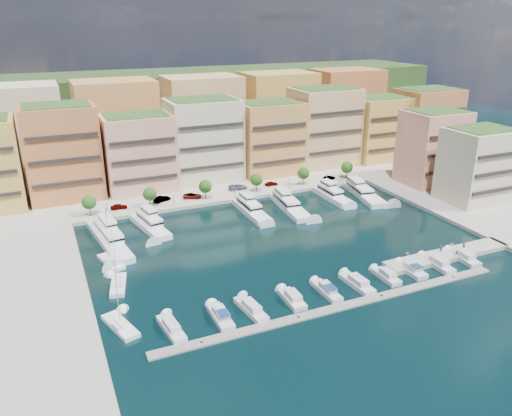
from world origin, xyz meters
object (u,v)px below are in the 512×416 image
at_px(cruiser_7, 412,270).
at_px(car_2, 192,196).
at_px(lamppost_0, 106,206).
at_px(car_3, 238,187).
at_px(cruiser_8, 438,264).
at_px(tree_5, 347,167).
at_px(cruiser_3, 292,299).
at_px(person_0, 441,248).
at_px(lamppost_2, 234,188).
at_px(lamppost_4, 340,174).
at_px(cruiser_0, 171,328).
at_px(cruiser_5, 357,284).
at_px(car_0, 119,206).
at_px(cruiser_9, 464,258).
at_px(car_5, 329,178).
at_px(tree_1, 150,194).
at_px(yacht_0, 108,237).
at_px(car_4, 271,184).
at_px(yacht_3, 250,209).
at_px(sailboat_2, 111,262).
at_px(tree_4, 303,173).
at_px(sailboat_0, 120,327).
at_px(tree_0, 89,202).
at_px(yacht_5, 332,195).
at_px(tender_3, 452,244).
at_px(lamppost_1, 173,197).
at_px(tree_2, 205,187).
at_px(person_1, 463,247).
at_px(car_1, 162,199).
at_px(yacht_6, 363,192).
at_px(tender_1, 407,253).
at_px(cruiser_1, 221,317).
at_px(cruiser_4, 327,291).
at_px(cruiser_6, 386,276).
at_px(lamppost_3, 290,181).
at_px(yacht_1, 150,225).
at_px(sailboat_1, 118,285).
at_px(cruiser_2, 251,309).

distance_m(cruiser_7, car_2, 66.92).
relative_size(lamppost_0, car_3, 0.71).
bearing_deg(cruiser_8, tree_5, 75.39).
distance_m(lamppost_0, car_3, 40.18).
relative_size(cruiser_3, person_0, 4.08).
bearing_deg(lamppost_2, lamppost_4, 0.00).
height_order(cruiser_0, cruiser_5, same).
distance_m(cruiser_0, car_0, 59.89).
xyz_separation_m(cruiser_9, car_5, (1.60, 58.99, 1.17)).
relative_size(tree_1, yacht_0, 0.21).
relative_size(car_2, car_4, 1.30).
xyz_separation_m(yacht_3, car_4, (14.07, 16.21, 0.49)).
relative_size(cruiser_3, sailboat_2, 0.58).
height_order(car_4, person_0, person_0).
distance_m(tree_4, sailboat_0, 84.71).
height_order(tree_0, car_0, tree_0).
xyz_separation_m(yacht_5, person_0, (1.94, -42.40, 0.73)).
relative_size(sailboat_2, tender_3, 7.97).
distance_m(lamppost_1, cruiser_5, 60.14).
xyz_separation_m(tree_2, person_1, (41.92, -56.01, -2.76)).
bearing_deg(person_0, car_0, 40.46).
bearing_deg(tree_0, car_4, 3.37).
bearing_deg(car_1, yacht_0, 116.34).
relative_size(yacht_6, cruiser_5, 2.34).
bearing_deg(sailboat_2, tender_1, -19.94).
distance_m(yacht_0, tender_3, 81.11).
distance_m(cruiser_1, cruiser_9, 57.05).
xyz_separation_m(tree_1, cruiser_5, (28.19, -58.10, -4.20)).
bearing_deg(cruiser_9, cruiser_4, -179.97).
xyz_separation_m(tree_0, cruiser_1, (15.28, -58.11, -4.17)).
xyz_separation_m(cruiser_7, person_0, (11.09, 3.67, 1.36)).
height_order(yacht_6, cruiser_6, yacht_6).
height_order(lamppost_4, yacht_5, yacht_5).
xyz_separation_m(lamppost_4, tender_3, (-0.70, -49.14, -3.39)).
relative_size(tree_5, cruiser_3, 0.74).
relative_size(cruiser_1, car_1, 1.69).
relative_size(lamppost_3, yacht_5, 0.26).
relative_size(tree_0, yacht_1, 0.31).
bearing_deg(person_0, car_5, -12.16).
bearing_deg(sailboat_0, lamppost_4, 33.55).
bearing_deg(cruiser_3, tree_5, 49.06).
bearing_deg(cruiser_4, car_4, 74.18).
bearing_deg(yacht_6, lamppost_4, 93.10).
distance_m(lamppost_2, car_0, 32.62).
distance_m(tree_2, cruiser_6, 61.36).
bearing_deg(person_1, sailboat_1, -45.40).
height_order(cruiser_2, cruiser_4, cruiser_4).
bearing_deg(tree_2, yacht_5, -18.96).
bearing_deg(lamppost_1, tree_4, 3.13).
relative_size(lamppost_3, lamppost_4, 1.00).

